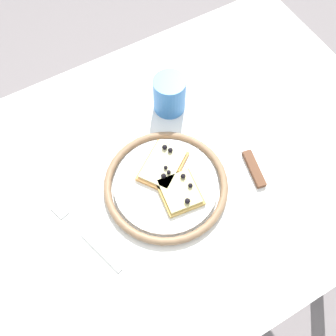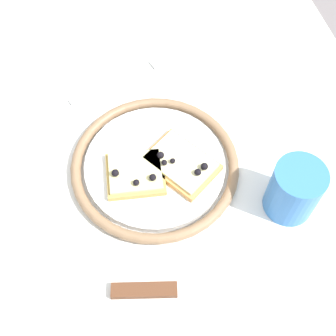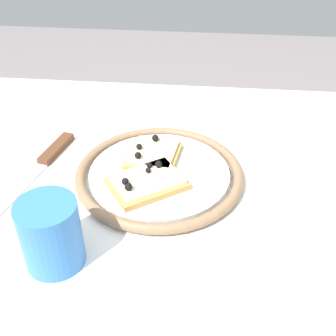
{
  "view_description": "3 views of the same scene",
  "coord_description": "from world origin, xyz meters",
  "px_view_note": "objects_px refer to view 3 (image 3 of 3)",
  "views": [
    {
      "loc": [
        -0.19,
        -0.34,
        1.55
      ],
      "look_at": [
        0.01,
        -0.0,
        0.8
      ],
      "focal_mm": 42.32,
      "sensor_mm": 36.0,
      "label": 1
    },
    {
      "loc": [
        0.34,
        -0.1,
        1.39
      ],
      "look_at": [
        0.0,
        -0.01,
        0.79
      ],
      "focal_mm": 48.37,
      "sensor_mm": 36.0,
      "label": 2
    },
    {
      "loc": [
        -0.08,
        0.5,
        1.19
      ],
      "look_at": [
        -0.03,
        -0.03,
        0.8
      ],
      "focal_mm": 45.7,
      "sensor_mm": 36.0,
      "label": 3
    }
  ],
  "objects_px": {
    "plate": "(159,174)",
    "knife": "(46,160)",
    "cup": "(51,234)",
    "pizza_slice_near": "(153,155)",
    "pizza_slice_far": "(148,182)",
    "fork": "(283,180)",
    "dining_table": "(150,238)"
  },
  "relations": [
    {
      "from": "pizza_slice_near",
      "to": "cup",
      "type": "relative_size",
      "value": 1.05
    },
    {
      "from": "pizza_slice_near",
      "to": "knife",
      "type": "bearing_deg",
      "value": 1.76
    },
    {
      "from": "plate",
      "to": "knife",
      "type": "height_order",
      "value": "plate"
    },
    {
      "from": "pizza_slice_near",
      "to": "cup",
      "type": "distance_m",
      "value": 0.24
    },
    {
      "from": "pizza_slice_near",
      "to": "knife",
      "type": "xyz_separation_m",
      "value": [
        0.18,
        0.01,
        -0.02
      ]
    },
    {
      "from": "fork",
      "to": "pizza_slice_far",
      "type": "bearing_deg",
      "value": 14.15
    },
    {
      "from": "plate",
      "to": "pizza_slice_near",
      "type": "xyz_separation_m",
      "value": [
        0.01,
        -0.03,
        0.01
      ]
    },
    {
      "from": "dining_table",
      "to": "cup",
      "type": "relative_size",
      "value": 11.98
    },
    {
      "from": "dining_table",
      "to": "plate",
      "type": "height_order",
      "value": "plate"
    },
    {
      "from": "knife",
      "to": "cup",
      "type": "relative_size",
      "value": 2.58
    },
    {
      "from": "pizza_slice_far",
      "to": "fork",
      "type": "height_order",
      "value": "pizza_slice_far"
    },
    {
      "from": "dining_table",
      "to": "knife",
      "type": "height_order",
      "value": "knife"
    },
    {
      "from": "dining_table",
      "to": "cup",
      "type": "xyz_separation_m",
      "value": [
        0.1,
        0.15,
        0.15
      ]
    },
    {
      "from": "cup",
      "to": "pizza_slice_near",
      "type": "bearing_deg",
      "value": -114.39
    },
    {
      "from": "dining_table",
      "to": "cup",
      "type": "bearing_deg",
      "value": 56.69
    },
    {
      "from": "knife",
      "to": "cup",
      "type": "bearing_deg",
      "value": 111.71
    },
    {
      "from": "dining_table",
      "to": "knife",
      "type": "distance_m",
      "value": 0.22
    },
    {
      "from": "dining_table",
      "to": "knife",
      "type": "xyz_separation_m",
      "value": [
        0.18,
        -0.06,
        0.11
      ]
    },
    {
      "from": "dining_table",
      "to": "plate",
      "type": "bearing_deg",
      "value": -114.26
    },
    {
      "from": "dining_table",
      "to": "knife",
      "type": "bearing_deg",
      "value": -18.1
    },
    {
      "from": "dining_table",
      "to": "plate",
      "type": "distance_m",
      "value": 0.12
    },
    {
      "from": "pizza_slice_far",
      "to": "cup",
      "type": "xyz_separation_m",
      "value": [
        0.1,
        0.14,
        0.02
      ]
    },
    {
      "from": "pizza_slice_far",
      "to": "dining_table",
      "type": "bearing_deg",
      "value": -75.18
    },
    {
      "from": "fork",
      "to": "dining_table",
      "type": "bearing_deg",
      "value": 12.12
    },
    {
      "from": "plate",
      "to": "cup",
      "type": "xyz_separation_m",
      "value": [
        0.11,
        0.18,
        0.04
      ]
    },
    {
      "from": "pizza_slice_near",
      "to": "fork",
      "type": "height_order",
      "value": "pizza_slice_near"
    },
    {
      "from": "pizza_slice_far",
      "to": "fork",
      "type": "xyz_separation_m",
      "value": [
        -0.21,
        -0.05,
        -0.02
      ]
    },
    {
      "from": "dining_table",
      "to": "cup",
      "type": "height_order",
      "value": "cup"
    },
    {
      "from": "plate",
      "to": "knife",
      "type": "xyz_separation_m",
      "value": [
        0.19,
        -0.03,
        -0.0
      ]
    },
    {
      "from": "knife",
      "to": "dining_table",
      "type": "bearing_deg",
      "value": 161.9
    },
    {
      "from": "pizza_slice_near",
      "to": "fork",
      "type": "bearing_deg",
      "value": 174.65
    },
    {
      "from": "dining_table",
      "to": "pizza_slice_far",
      "type": "height_order",
      "value": "pizza_slice_far"
    }
  ]
}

